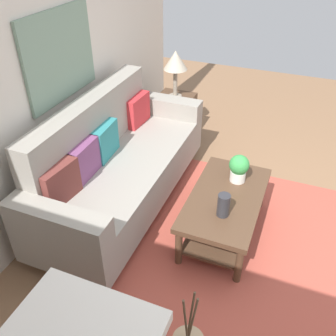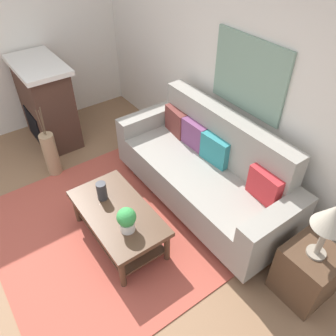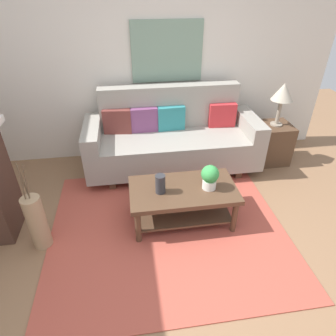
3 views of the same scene
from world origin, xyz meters
name	(u,v)px [view 1 (image 1 of 3)]	position (x,y,z in m)	size (l,w,h in m)	color
ground_plane	(288,266)	(0.00, 0.00, 0.00)	(9.09, 9.09, 0.00)	#8C6647
wall_back	(38,75)	(0.00, 2.23, 1.35)	(5.09, 0.10, 2.70)	silver
area_rug	(230,248)	(0.00, 0.50, 0.01)	(2.43, 2.13, 0.01)	#B24C3D
couch	(118,166)	(0.24, 1.70, 0.43)	(2.25, 0.84, 1.08)	gray
throw_pillow_maroon	(60,183)	(-0.46, 1.82, 0.68)	(0.36, 0.12, 0.32)	brown
throw_pillow_plum	(84,160)	(-0.11, 1.82, 0.68)	(0.36, 0.12, 0.32)	#7A4270
throw_pillow_teal	(105,141)	(0.24, 1.82, 0.68)	(0.36, 0.12, 0.32)	teal
throw_pillow_crimson	(137,110)	(0.94, 1.82, 0.68)	(0.36, 0.12, 0.32)	red
coffee_table	(225,206)	(0.18, 0.62, 0.31)	(1.10, 0.60, 0.43)	#513826
tabletop_vase	(223,205)	(-0.06, 0.59, 0.53)	(0.10, 0.10, 0.20)	#2D2D33
potted_plant_tabletop	(239,168)	(0.44, 0.58, 0.57)	(0.18, 0.18, 0.26)	white
side_table	(175,117)	(1.66, 1.66, 0.28)	(0.44, 0.44, 0.56)	#513826
table_lamp	(176,62)	(1.66, 1.66, 0.99)	(0.28, 0.28, 0.57)	gray
floor_vase_branch_a	(191,317)	(-1.23, 0.46, 0.77)	(0.01, 0.01, 0.36)	brown
floor_vase_branch_b	(185,321)	(-1.26, 0.48, 0.77)	(0.01, 0.01, 0.36)	brown
floor_vase_branch_c	(192,323)	(-1.26, 0.45, 0.77)	(0.01, 0.01, 0.36)	brown
framed_painting	(60,56)	(0.24, 2.16, 1.44)	(0.92, 0.03, 0.75)	gray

